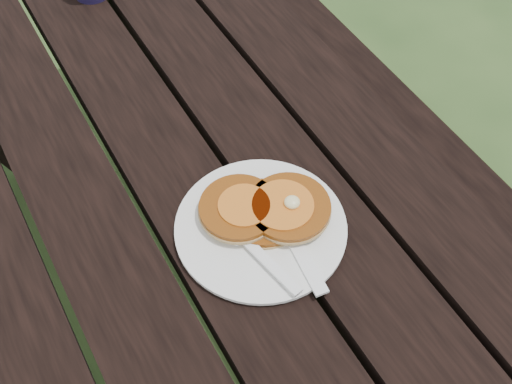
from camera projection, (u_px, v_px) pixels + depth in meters
ground at (177, 307)px, 1.69m from camera, size 60.00×60.00×0.00m
picnic_table at (160, 230)px, 1.40m from camera, size 1.36×1.80×0.75m
plate at (261, 228)px, 0.94m from camera, size 0.32×0.32×0.01m
pancake_stack at (266, 209)px, 0.93m from camera, size 0.18×0.15×0.04m
knife at (295, 242)px, 0.91m from camera, size 0.04×0.18×0.00m
fork at (272, 266)px, 0.88m from camera, size 0.06×0.16×0.01m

